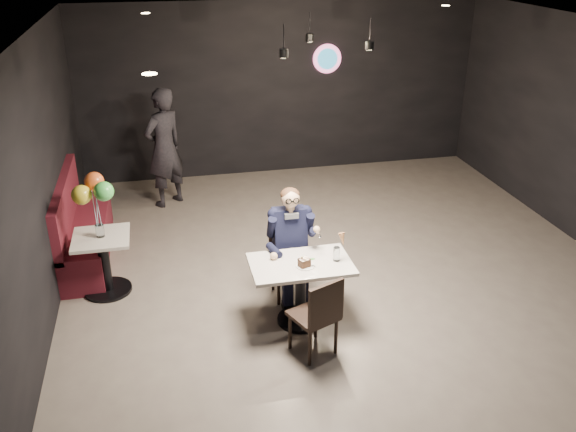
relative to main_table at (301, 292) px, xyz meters
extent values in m
plane|color=slate|center=(0.80, 0.28, -0.38)|extent=(9.00, 9.00, 0.00)
cube|color=black|center=(0.80, 2.28, 2.51)|extent=(1.40, 1.20, 0.36)
cube|color=silver|center=(0.00, 0.00, 0.00)|extent=(1.10, 0.70, 0.75)
cube|color=black|center=(0.00, 0.55, 0.09)|extent=(0.42, 0.46, 0.92)
cube|color=black|center=(0.00, -0.55, 0.09)|extent=(0.57, 0.59, 0.92)
cube|color=black|center=(0.00, 0.55, 0.34)|extent=(0.60, 0.80, 1.44)
cylinder|color=white|center=(0.03, -0.08, 0.38)|extent=(0.20, 0.20, 0.01)
cube|color=black|center=(0.01, -0.10, 0.43)|extent=(0.14, 0.12, 0.08)
ellipsoid|color=#2E7F29|center=(0.10, -0.10, 0.47)|extent=(0.07, 0.04, 0.01)
cylinder|color=silver|center=(0.39, -0.03, 0.46)|extent=(0.07, 0.07, 0.16)
cone|color=tan|center=(0.45, -0.03, 0.63)|extent=(0.09, 0.09, 0.14)
cube|color=#490F19|center=(-2.45, 2.12, 0.17)|extent=(0.55, 2.20, 1.10)
cube|color=silver|center=(-2.15, 1.12, 0.03)|extent=(0.65, 0.65, 0.82)
cylinder|color=silver|center=(-2.15, 1.12, 0.45)|extent=(0.10, 0.10, 0.15)
cube|color=yellow|center=(-2.15, 1.12, 0.86)|extent=(0.41, 0.41, 0.68)
imported|color=black|center=(-1.31, 3.67, 0.57)|extent=(0.82, 0.78, 1.89)
camera|label=1|loc=(-1.37, -5.58, 3.62)|focal=38.00mm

